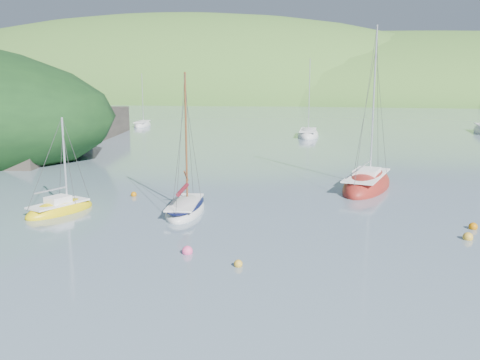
% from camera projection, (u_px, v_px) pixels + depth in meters
% --- Properties ---
extents(ground, '(700.00, 700.00, 0.00)m').
position_uv_depth(ground, '(206.00, 264.00, 23.40)').
color(ground, slate).
rests_on(ground, ground).
extents(shoreline_hills, '(690.00, 135.00, 56.00)m').
position_uv_depth(shoreline_hills, '(316.00, 97.00, 190.45)').
color(shoreline_hills, '#3E6827').
rests_on(shoreline_hills, ground).
extents(daysailer_white, '(2.88, 6.02, 8.90)m').
position_uv_depth(daysailer_white, '(185.00, 208.00, 32.20)').
color(daysailer_white, silver).
rests_on(daysailer_white, ground).
extents(sloop_red, '(4.66, 8.93, 12.58)m').
position_uv_depth(sloop_red, '(367.00, 185.00, 38.85)').
color(sloop_red, maroon).
rests_on(sloop_red, ground).
extents(sailboat_yellow, '(3.40, 5.03, 6.21)m').
position_uv_depth(sailboat_yellow, '(60.00, 210.00, 32.07)').
color(sailboat_yellow, yellow).
rests_on(sailboat_yellow, ground).
extents(distant_sloop_a, '(3.16, 7.89, 11.06)m').
position_uv_depth(distant_sloop_a, '(308.00, 135.00, 70.85)').
color(distant_sloop_a, silver).
rests_on(distant_sloop_a, ground).
extents(distant_sloop_c, '(3.17, 6.55, 8.97)m').
position_uv_depth(distant_sloop_c, '(142.00, 125.00, 84.98)').
color(distant_sloop_c, silver).
rests_on(distant_sloop_c, ground).
extents(mooring_buoys, '(21.42, 12.01, 0.50)m').
position_uv_depth(mooring_buoys, '(323.00, 234.00, 27.41)').
color(mooring_buoys, gold).
rests_on(mooring_buoys, ground).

